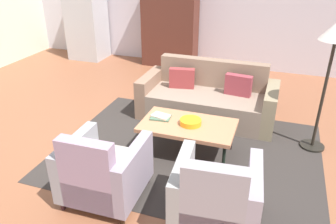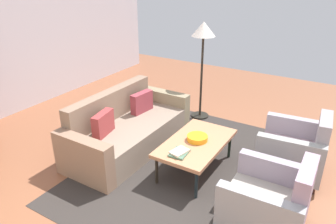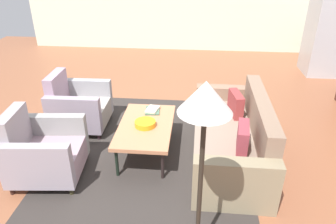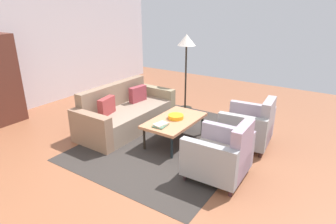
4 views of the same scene
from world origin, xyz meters
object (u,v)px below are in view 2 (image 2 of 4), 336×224
Objects in this scene: couch at (126,130)px; armchair_left at (272,204)px; floor_lamp at (203,38)px; coffee_table at (196,144)px; book_stack at (179,152)px; fruit_bowl at (197,138)px; armchair_right at (296,151)px.

couch is 2.39× the size of armchair_left.
floor_lamp reaches higher than couch.
coffee_table is at bearing 61.54° from armchair_left.
armchair_left reaches higher than couch.
book_stack is at bearing 71.91° from couch.
floor_lamp reaches higher than fruit_bowl.
armchair_right is 3.19× the size of fruit_bowl.
floor_lamp reaches higher than coffee_table.
armchair_left is 1.33m from fruit_bowl.
couch is at bearing 89.97° from coffee_table.
floor_lamp is (1.97, 0.67, 0.98)m from book_stack.
armchair_right is 2.38m from floor_lamp.
fruit_bowl is at bearing -5.08° from book_stack.
fruit_bowl is at bearing -0.00° from coffee_table.
book_stack reaches higher than coffee_table.
fruit_bowl is 1.96m from floor_lamp.
couch is 1.22m from book_stack.
armchair_left is (-0.60, -2.35, 0.06)m from couch.
book_stack is (-0.38, 0.04, 0.06)m from coffee_table.
armchair_left is at bearing -117.16° from coffee_table.
couch is 2.43m from armchair_left.
armchair_left is at bearing -139.34° from floor_lamp.
fruit_bowl reaches higher than coffee_table.
armchair_right is 1.56m from book_stack.
armchair_right reaches higher than book_stack.
floor_lamp reaches higher than armchair_left.
couch is 1.23× the size of floor_lamp.
floor_lamp is at bearing 24.05° from coffee_table.
armchair_left reaches higher than fruit_bowl.
armchair_left and armchair_right have the same top height.
fruit_bowl reaches higher than book_stack.
couch is 1.76× the size of coffee_table.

